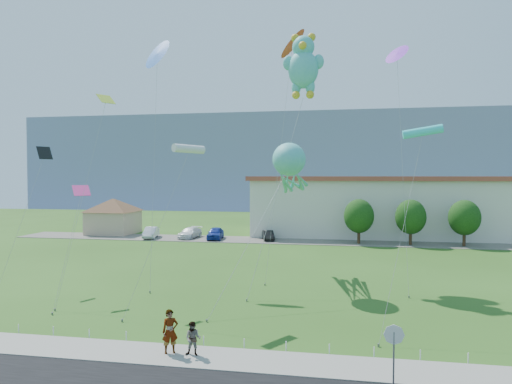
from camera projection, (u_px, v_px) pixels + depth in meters
ground at (192, 336)px, 23.46m from camera, size 160.00×160.00×0.00m
sidewalk at (173, 355)px, 20.75m from camera, size 80.00×2.50×0.10m
parking_strip at (278, 241)px, 57.91m from camera, size 70.00×6.00×0.06m
hill_ridge at (312, 162)px, 141.14m from camera, size 160.00×50.00×25.00m
pavilion at (113, 213)px, 64.91m from camera, size 9.20×9.20×5.00m
warehouse at (475, 206)px, 62.12m from camera, size 61.00×15.00×8.20m
stop_sign at (394, 340)px, 17.61m from camera, size 0.80×0.07×2.50m
rope_fence at (184, 340)px, 22.17m from camera, size 26.05×0.05×0.50m
tree_near at (359, 216)px, 55.07m from camera, size 3.60×3.60×5.47m
tree_mid at (411, 217)px, 54.04m from camera, size 3.60×3.60×5.47m
tree_far at (464, 218)px, 53.00m from camera, size 3.60×3.60×5.47m
pedestrian_left at (170, 331)px, 20.90m from camera, size 0.87×0.77×2.00m
pedestrian_right at (193, 339)px, 20.61m from camera, size 0.76×0.60×1.53m
parked_car_silver at (151, 233)px, 60.14m from camera, size 2.39×4.56×1.43m
parked_car_white at (190, 233)px, 60.17m from camera, size 2.43×4.86×1.35m
parked_car_blue at (215, 233)px, 59.04m from camera, size 2.27×4.66×1.53m
parked_car_black at (268, 235)px, 58.12m from camera, size 2.18×3.89×1.21m
octopus_kite at (290, 169)px, 34.99m from camera, size 4.98×15.36×10.71m
teddy_bear_kite at (303, 64)px, 38.03m from camera, size 4.73×10.56×20.12m
small_kite_yellow at (100, 122)px, 32.11m from camera, size 1.29×6.30×14.20m
small_kite_cyan at (422, 133)px, 26.18m from camera, size 3.13×6.43×11.22m
small_kite_pink at (79, 201)px, 31.15m from camera, size 1.58×5.48×7.66m
small_kite_orange at (292, 49)px, 40.64m from camera, size 2.23×8.36×20.78m
small_kite_white at (188, 150)px, 27.82m from camera, size 3.27×4.23×10.33m
small_kite_purple at (397, 59)px, 38.04m from camera, size 1.80×9.02×19.18m
small_kite_black at (40, 167)px, 34.99m from camera, size 1.29×6.09×10.46m
small_kite_blue at (157, 59)px, 38.55m from camera, size 3.14×7.81×19.29m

